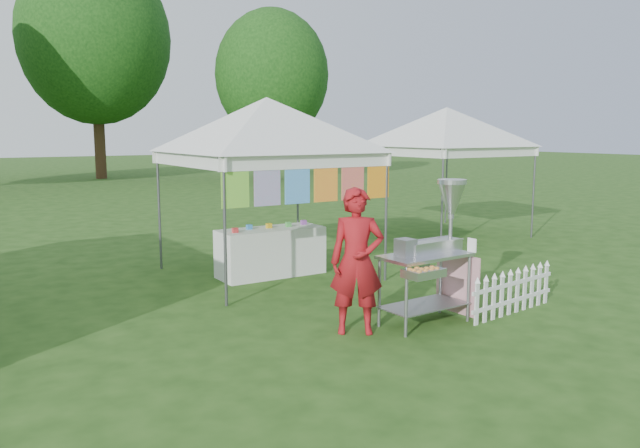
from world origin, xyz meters
TOP-DOWN VIEW (x-y plane):
  - ground at (0.00, 0.00)m, footprint 120.00×120.00m
  - canopy_main at (0.00, 3.49)m, footprint 4.24×4.24m
  - canopy_right at (5.50, 5.00)m, footprint 4.24×4.24m
  - tree_mid at (3.00, 28.00)m, footprint 7.60×7.60m
  - tree_right at (10.00, 22.00)m, footprint 5.60×5.60m
  - donut_cart at (0.56, -0.04)m, footprint 1.31×0.95m
  - vendor at (-0.56, 0.14)m, footprint 0.78×0.71m
  - picket_fence at (1.69, -0.34)m, footprint 1.79×0.25m
  - display_table at (0.01, 3.43)m, footprint 1.80×0.70m

SIDE VIEW (x-z plane):
  - ground at x=0.00m, z-range 0.00..0.00m
  - picket_fence at x=1.69m, z-range 0.01..0.57m
  - display_table at x=0.01m, z-range 0.00..0.81m
  - vendor at x=-0.56m, z-range 0.00..1.78m
  - donut_cart at x=0.56m, z-range 0.16..1.99m
  - canopy_main at x=0.00m, z-range 1.26..4.71m
  - canopy_right at x=5.50m, z-range 1.27..4.72m
  - tree_right at x=10.00m, z-range 0.97..9.39m
  - tree_mid at x=3.00m, z-range 1.38..12.90m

